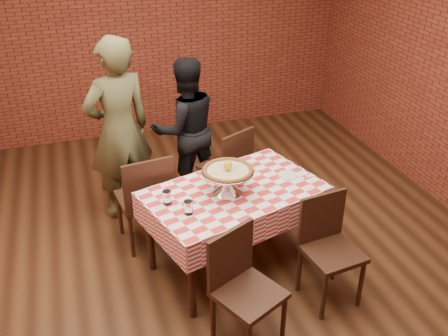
{
  "coord_description": "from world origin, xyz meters",
  "views": [
    {
      "loc": [
        -0.79,
        -3.3,
        2.87
      ],
      "look_at": [
        0.29,
        0.07,
        0.93
      ],
      "focal_mm": 40.26,
      "sensor_mm": 36.0,
      "label": 1
    }
  ],
  "objects_px": {
    "pizza_stand": "(228,182)",
    "chair_near_left": "(249,295)",
    "table": "(233,228)",
    "chair_near_right": "(332,254)",
    "diner_olive": "(119,130)",
    "chair_far_left": "(144,197)",
    "chair_far_right": "(224,168)",
    "diner_black": "(186,129)",
    "water_glass_right": "(167,197)",
    "pizza": "(228,171)",
    "water_glass_left": "(188,208)",
    "condiment_caddy": "(216,166)"
  },
  "relations": [
    {
      "from": "condiment_caddy",
      "to": "chair_far_left",
      "type": "height_order",
      "value": "chair_far_left"
    },
    {
      "from": "table",
      "to": "diner_black",
      "type": "distance_m",
      "value": 1.36
    },
    {
      "from": "water_glass_right",
      "to": "chair_near_left",
      "type": "xyz_separation_m",
      "value": [
        0.38,
        -0.83,
        -0.37
      ]
    },
    {
      "from": "chair_near_right",
      "to": "chair_far_right",
      "type": "xyz_separation_m",
      "value": [
        -0.37,
        1.55,
        0.01
      ]
    },
    {
      "from": "chair_near_left",
      "to": "diner_olive",
      "type": "bearing_deg",
      "value": 80.92
    },
    {
      "from": "condiment_caddy",
      "to": "diner_olive",
      "type": "relative_size",
      "value": 0.08
    },
    {
      "from": "table",
      "to": "chair_near_right",
      "type": "distance_m",
      "value": 0.87
    },
    {
      "from": "chair_near_left",
      "to": "table",
      "type": "bearing_deg",
      "value": 52.74
    },
    {
      "from": "table",
      "to": "pizza_stand",
      "type": "bearing_deg",
      "value": -163.51
    },
    {
      "from": "chair_far_right",
      "to": "pizza_stand",
      "type": "bearing_deg",
      "value": 47.37
    },
    {
      "from": "chair_near_left",
      "to": "chair_far_right",
      "type": "height_order",
      "value": "chair_far_right"
    },
    {
      "from": "water_glass_left",
      "to": "diner_olive",
      "type": "bearing_deg",
      "value": 103.87
    },
    {
      "from": "pizza",
      "to": "water_glass_left",
      "type": "height_order",
      "value": "pizza"
    },
    {
      "from": "chair_far_left",
      "to": "chair_far_right",
      "type": "height_order",
      "value": "chair_far_left"
    },
    {
      "from": "pizza",
      "to": "water_glass_right",
      "type": "bearing_deg",
      "value": -177.94
    },
    {
      "from": "diner_black",
      "to": "pizza",
      "type": "bearing_deg",
      "value": 84.33
    },
    {
      "from": "chair_near_right",
      "to": "diner_olive",
      "type": "distance_m",
      "value": 2.27
    },
    {
      "from": "pizza_stand",
      "to": "diner_black",
      "type": "distance_m",
      "value": 1.33
    },
    {
      "from": "chair_near_left",
      "to": "chair_near_right",
      "type": "height_order",
      "value": "chair_near_left"
    },
    {
      "from": "chair_far_left",
      "to": "diner_olive",
      "type": "bearing_deg",
      "value": -86.32
    },
    {
      "from": "pizza",
      "to": "water_glass_right",
      "type": "relative_size",
      "value": 3.7
    },
    {
      "from": "table",
      "to": "water_glass_left",
      "type": "bearing_deg",
      "value": -152.87
    },
    {
      "from": "water_glass_left",
      "to": "chair_far_left",
      "type": "distance_m",
      "value": 0.9
    },
    {
      "from": "water_glass_right",
      "to": "diner_black",
      "type": "bearing_deg",
      "value": 70.49
    },
    {
      "from": "pizza_stand",
      "to": "chair_near_right",
      "type": "height_order",
      "value": "pizza_stand"
    },
    {
      "from": "chair_far_left",
      "to": "chair_far_right",
      "type": "bearing_deg",
      "value": -166.51
    },
    {
      "from": "chair_near_right",
      "to": "diner_black",
      "type": "height_order",
      "value": "diner_black"
    },
    {
      "from": "chair_near_left",
      "to": "chair_far_right",
      "type": "xyz_separation_m",
      "value": [
        0.39,
        1.78,
        0.0
      ]
    },
    {
      "from": "pizza_stand",
      "to": "chair_far_left",
      "type": "relative_size",
      "value": 0.46
    },
    {
      "from": "pizza_stand",
      "to": "chair_near_left",
      "type": "bearing_deg",
      "value": -98.17
    },
    {
      "from": "chair_near_left",
      "to": "condiment_caddy",
      "type": "bearing_deg",
      "value": 58.59
    },
    {
      "from": "water_glass_left",
      "to": "diner_black",
      "type": "xyz_separation_m",
      "value": [
        0.35,
        1.53,
        -0.06
      ]
    },
    {
      "from": "table",
      "to": "chair_near_right",
      "type": "bearing_deg",
      "value": -47.19
    },
    {
      "from": "chair_near_right",
      "to": "water_glass_right",
      "type": "bearing_deg",
      "value": 145.19
    },
    {
      "from": "condiment_caddy",
      "to": "chair_far_left",
      "type": "distance_m",
      "value": 0.76
    },
    {
      "from": "chair_near_right",
      "to": "chair_far_left",
      "type": "height_order",
      "value": "chair_far_left"
    },
    {
      "from": "water_glass_right",
      "to": "chair_near_right",
      "type": "bearing_deg",
      "value": -27.64
    },
    {
      "from": "table",
      "to": "pizza_stand",
      "type": "relative_size",
      "value": 3.29
    },
    {
      "from": "chair_near_right",
      "to": "diner_olive",
      "type": "xyz_separation_m",
      "value": [
        -1.35,
        1.76,
        0.46
      ]
    },
    {
      "from": "chair_near_left",
      "to": "water_glass_left",
      "type": "bearing_deg",
      "value": 86.19
    },
    {
      "from": "pizza_stand",
      "to": "chair_near_left",
      "type": "distance_m",
      "value": 0.95
    },
    {
      "from": "water_glass_left",
      "to": "water_glass_right",
      "type": "distance_m",
      "value": 0.22
    },
    {
      "from": "water_glass_left",
      "to": "chair_near_left",
      "type": "relative_size",
      "value": 0.12
    },
    {
      "from": "pizza_stand",
      "to": "chair_far_left",
      "type": "height_order",
      "value": "pizza_stand"
    },
    {
      "from": "condiment_caddy",
      "to": "diner_black",
      "type": "distance_m",
      "value": 1.02
    },
    {
      "from": "pizza_stand",
      "to": "diner_black",
      "type": "bearing_deg",
      "value": 90.97
    },
    {
      "from": "water_glass_right",
      "to": "chair_far_right",
      "type": "height_order",
      "value": "chair_far_right"
    },
    {
      "from": "condiment_caddy",
      "to": "water_glass_right",
      "type": "bearing_deg",
      "value": -141.09
    },
    {
      "from": "pizza_stand",
      "to": "diner_olive",
      "type": "xyz_separation_m",
      "value": [
        -0.71,
        1.14,
        0.05
      ]
    },
    {
      "from": "chair_far_left",
      "to": "diner_black",
      "type": "xyz_separation_m",
      "value": [
        0.58,
        0.73,
        0.28
      ]
    }
  ]
}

